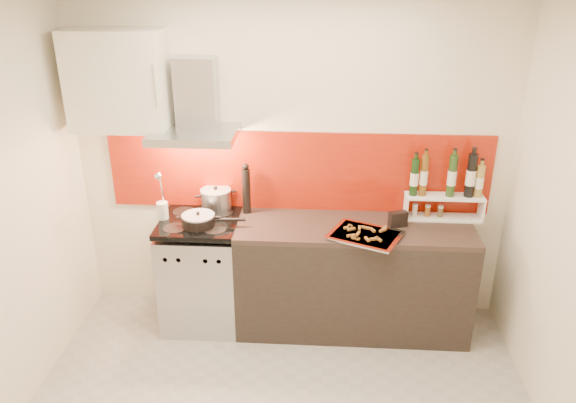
# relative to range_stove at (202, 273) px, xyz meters

# --- Properties ---
(back_wall) EXTENTS (3.40, 0.02, 2.60)m
(back_wall) POSITION_rel_range_stove_xyz_m (0.70, 0.30, 0.86)
(back_wall) COLOR silver
(back_wall) RESTS_ON ground
(backsplash) EXTENTS (3.00, 0.02, 0.64)m
(backsplash) POSITION_rel_range_stove_xyz_m (0.75, 0.29, 0.78)
(backsplash) COLOR maroon
(backsplash) RESTS_ON back_wall
(range_stove) EXTENTS (0.60, 0.60, 0.91)m
(range_stove) POSITION_rel_range_stove_xyz_m (0.00, 0.00, 0.00)
(range_stove) COLOR #B7B7BA
(range_stove) RESTS_ON ground
(counter) EXTENTS (1.80, 0.60, 0.90)m
(counter) POSITION_rel_range_stove_xyz_m (1.20, 0.00, 0.01)
(counter) COLOR black
(counter) RESTS_ON ground
(range_hood) EXTENTS (0.62, 0.50, 0.61)m
(range_hood) POSITION_rel_range_stove_xyz_m (0.00, 0.14, 1.30)
(range_hood) COLOR #B7B7BA
(range_hood) RESTS_ON back_wall
(upper_cabinet) EXTENTS (0.70, 0.35, 0.72)m
(upper_cabinet) POSITION_rel_range_stove_xyz_m (-0.55, 0.13, 1.51)
(upper_cabinet) COLOR silver
(upper_cabinet) RESTS_ON back_wall
(stock_pot) EXTENTS (0.24, 0.24, 0.21)m
(stock_pot) POSITION_rel_range_stove_xyz_m (0.10, 0.20, 0.56)
(stock_pot) COLOR #B7B7BA
(stock_pot) RESTS_ON range_stove
(saute_pan) EXTENTS (0.48, 0.25, 0.11)m
(saute_pan) POSITION_rel_range_stove_xyz_m (0.03, -0.09, 0.51)
(saute_pan) COLOR black
(saute_pan) RESTS_ON range_stove
(utensil_jar) EXTENTS (0.09, 0.13, 0.41)m
(utensil_jar) POSITION_rel_range_stove_xyz_m (-0.28, 0.01, 0.58)
(utensil_jar) COLOR silver
(utensil_jar) RESTS_ON range_stove
(pepper_mill) EXTENTS (0.06, 0.06, 0.41)m
(pepper_mill) POSITION_rel_range_stove_xyz_m (0.35, 0.19, 0.66)
(pepper_mill) COLOR black
(pepper_mill) RESTS_ON counter
(step_shelf) EXTENTS (0.60, 0.16, 0.53)m
(step_shelf) POSITION_rel_range_stove_xyz_m (1.89, 0.18, 0.70)
(step_shelf) COLOR white
(step_shelf) RESTS_ON counter
(caddy_box) EXTENTS (0.15, 0.10, 0.12)m
(caddy_box) POSITION_rel_range_stove_xyz_m (1.52, 0.01, 0.52)
(caddy_box) COLOR black
(caddy_box) RESTS_ON counter
(baking_tray) EXTENTS (0.60, 0.55, 0.03)m
(baking_tray) POSITION_rel_range_stove_xyz_m (1.26, -0.18, 0.47)
(baking_tray) COLOR silver
(baking_tray) RESTS_ON counter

